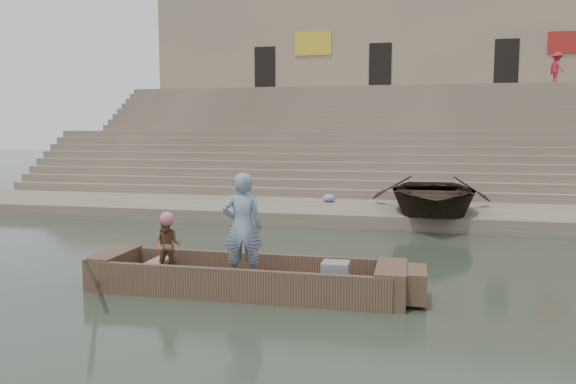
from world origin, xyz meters
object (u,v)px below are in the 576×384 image
(standing_man, at_px, (243,227))
(beached_rowboat, at_px, (432,194))
(pedestrian, at_px, (557,68))
(rowing_man, at_px, (167,245))
(television, at_px, (335,273))
(main_rowboat, at_px, (245,285))

(standing_man, distance_m, beached_rowboat, 8.72)
(pedestrian, bearing_deg, standing_man, 137.03)
(rowing_man, height_order, television, rowing_man)
(main_rowboat, distance_m, pedestrian, 25.15)
(rowing_man, distance_m, television, 3.09)
(pedestrian, bearing_deg, television, 140.46)
(rowing_man, xyz_separation_m, beached_rowboat, (4.90, 7.91, 0.18))
(rowing_man, distance_m, pedestrian, 25.62)
(television, distance_m, beached_rowboat, 8.13)
(standing_man, xyz_separation_m, beached_rowboat, (3.44, 8.01, -0.23))
(main_rowboat, bearing_deg, pedestrian, 65.99)
(pedestrian, bearing_deg, beached_rowboat, 136.65)
(standing_man, distance_m, television, 1.78)
(rowing_man, height_order, pedestrian, pedestrian)
(rowing_man, height_order, beached_rowboat, beached_rowboat)
(main_rowboat, relative_size, beached_rowboat, 0.95)
(standing_man, bearing_deg, beached_rowboat, -127.80)
(beached_rowboat, bearing_deg, television, -102.85)
(rowing_man, xyz_separation_m, pedestrian, (11.41, 22.33, 5.24))
(main_rowboat, distance_m, standing_man, 1.07)
(rowing_man, bearing_deg, pedestrian, 54.21)
(main_rowboat, bearing_deg, rowing_man, -179.88)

